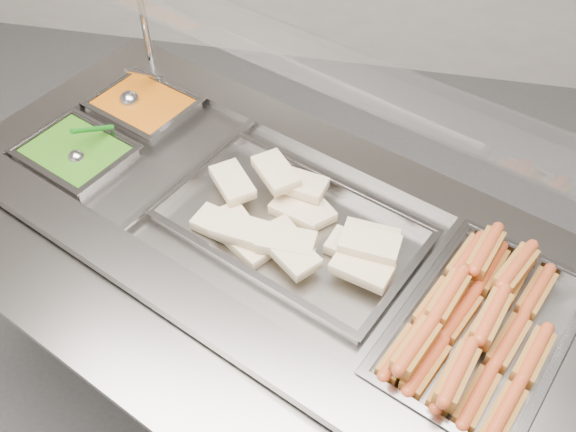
% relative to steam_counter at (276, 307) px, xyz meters
% --- Properties ---
extents(steam_counter, '(2.07, 1.55, 0.91)m').
position_rel_steam_counter_xyz_m(steam_counter, '(0.00, 0.00, 0.00)').
color(steam_counter, gray).
rests_on(steam_counter, ground).
extents(tray_rail, '(1.75, 1.06, 0.05)m').
position_rel_steam_counter_xyz_m(tray_rail, '(-0.21, -0.47, 0.40)').
color(tray_rail, gray).
rests_on(tray_rail, steam_counter).
extents(sneeze_guard, '(1.63, 0.96, 0.44)m').
position_rel_steam_counter_xyz_m(sneeze_guard, '(0.09, 0.20, 0.82)').
color(sneeze_guard, silver).
rests_on(sneeze_guard, steam_counter).
extents(pan_hotdogs, '(0.54, 0.65, 0.10)m').
position_rel_steam_counter_xyz_m(pan_hotdogs, '(0.57, -0.26, 0.41)').
color(pan_hotdogs, gray).
rests_on(pan_hotdogs, steam_counter).
extents(pan_wraps, '(0.79, 0.65, 0.07)m').
position_rel_steam_counter_xyz_m(pan_wraps, '(0.05, -0.03, 0.43)').
color(pan_wraps, gray).
rests_on(pan_wraps, steam_counter).
extents(pan_beans, '(0.38, 0.35, 0.10)m').
position_rel_steam_counter_xyz_m(pan_beans, '(-0.53, 0.40, 0.41)').
color(pan_beans, gray).
rests_on(pan_beans, steam_counter).
extents(pan_peas, '(0.38, 0.35, 0.10)m').
position_rel_steam_counter_xyz_m(pan_peas, '(-0.65, 0.14, 0.41)').
color(pan_peas, gray).
rests_on(pan_peas, steam_counter).
extents(hotdogs_in_buns, '(0.43, 0.59, 0.12)m').
position_rel_steam_counter_xyz_m(hotdogs_in_buns, '(0.55, -0.26, 0.46)').
color(hotdogs_in_buns, '#9C5720').
rests_on(hotdogs_in_buns, pan_hotdogs).
extents(tortilla_wraps, '(0.57, 0.43, 0.10)m').
position_rel_steam_counter_xyz_m(tortilla_wraps, '(0.06, -0.04, 0.47)').
color(tortilla_wraps, beige).
rests_on(tortilla_wraps, pan_wraps).
extents(ladle, '(0.11, 0.18, 0.16)m').
position_rel_steam_counter_xyz_m(ladle, '(-0.57, 0.41, 0.46)').
color(ladle, silver).
rests_on(ladle, pan_beans).
extents(serving_spoon, '(0.10, 0.17, 0.13)m').
position_rel_steam_counter_xyz_m(serving_spoon, '(-0.63, 0.12, 0.46)').
color(serving_spoon, silver).
rests_on(serving_spoon, pan_peas).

